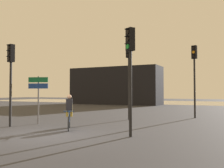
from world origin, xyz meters
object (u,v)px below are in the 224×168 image
object	(u,v)px
traffic_light_center	(129,67)
traffic_light_near_left	(11,69)
traffic_light_near_right	(130,61)
direction_sign_post	(38,91)
distant_building	(115,86)
traffic_light_far_right	(194,68)
cyclist	(69,112)

from	to	relation	value
traffic_light_center	traffic_light_near_left	bearing A→B (deg)	70.72
traffic_light_near_right	direction_sign_post	xyz separation A→B (m)	(-6.01, 1.44, -1.16)
distant_building	traffic_light_near_right	size ratio (longest dim) A/B	3.13
traffic_light_near_left	traffic_light_far_right	xyz separation A→B (m)	(7.75, 8.49, 0.47)
distant_building	traffic_light_center	world-z (taller)	distant_building
traffic_light_near_right	traffic_light_center	size ratio (longest dim) A/B	0.88
cyclist	traffic_light_center	bearing A→B (deg)	-134.47
traffic_light_far_right	cyclist	distance (m)	9.48
traffic_light_near_left	traffic_light_far_right	distance (m)	11.50
distant_building	traffic_light_far_right	distance (m)	20.24
traffic_light_far_right	distant_building	bearing A→B (deg)	-34.84
traffic_light_near_left	direction_sign_post	xyz separation A→B (m)	(0.52, 1.42, -1.11)
traffic_light_center	traffic_light_far_right	xyz separation A→B (m)	(3.56, 2.95, 0.05)
traffic_light_far_right	cyclist	xyz separation A→B (m)	(-4.54, -7.92, -2.55)
cyclist	traffic_light_near_right	bearing A→B (deg)	136.62
direction_sign_post	cyclist	size ratio (longest dim) A/B	1.60
traffic_light_near_left	cyclist	xyz separation A→B (m)	(3.22, 0.56, -2.09)
distant_building	traffic_light_near_left	distance (m)	24.42
traffic_light_near_right	cyclist	distance (m)	3.99
distant_building	traffic_light_center	bearing A→B (deg)	-62.13
traffic_light_near_right	cyclist	size ratio (longest dim) A/B	2.62
traffic_light_center	traffic_light_far_right	world-z (taller)	traffic_light_far_right
traffic_light_near_right	traffic_light_center	world-z (taller)	traffic_light_center
direction_sign_post	cyclist	bearing A→B (deg)	141.58
traffic_light_near_right	cyclist	world-z (taller)	traffic_light_near_right
distant_building	traffic_light_near_left	world-z (taller)	distant_building
distant_building	traffic_light_far_right	world-z (taller)	distant_building
distant_building	cyclist	size ratio (longest dim) A/B	8.21
traffic_light_far_right	cyclist	bearing A→B (deg)	74.53
traffic_light_near_left	traffic_light_far_right	world-z (taller)	traffic_light_far_right
distant_building	traffic_light_far_right	xyz separation A→B (m)	(13.22, -15.31, 0.71)
cyclist	distant_building	bearing A→B (deg)	-102.88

